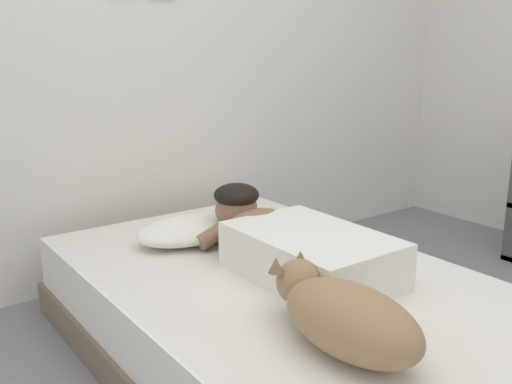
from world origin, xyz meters
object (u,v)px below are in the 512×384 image
(dog, at_px, (343,315))
(coffee_cup, at_px, (270,233))
(pillow, at_px, (191,229))
(cell_phone, at_px, (261,276))
(bed, at_px, (282,319))
(person_lying, at_px, (288,241))

(dog, relative_size, coffee_cup, 4.60)
(pillow, bearing_deg, cell_phone, -89.63)
(bed, relative_size, cell_phone, 14.69)
(coffee_cup, relative_size, cell_phone, 0.89)
(pillow, relative_size, person_lying, 0.57)
(person_lying, distance_m, coffee_cup, 0.32)
(pillow, distance_m, person_lying, 0.52)
(coffee_cup, height_order, cell_phone, coffee_cup)
(dog, bearing_deg, coffee_cup, 65.06)
(cell_phone, bearing_deg, pillow, 90.37)
(bed, relative_size, coffee_cup, 16.45)
(bed, height_order, pillow, pillow)
(pillow, bearing_deg, person_lying, -72.58)
(dog, bearing_deg, bed, 69.03)
(person_lying, bearing_deg, bed, -143.34)
(pillow, distance_m, coffee_cup, 0.36)
(coffee_cup, xyz_separation_m, cell_phone, (-0.28, -0.31, -0.03))
(person_lying, bearing_deg, dog, -115.08)
(pillow, distance_m, cell_phone, 0.52)
(pillow, relative_size, dog, 0.90)
(person_lying, bearing_deg, coffee_cup, 65.36)
(person_lying, height_order, dog, person_lying)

